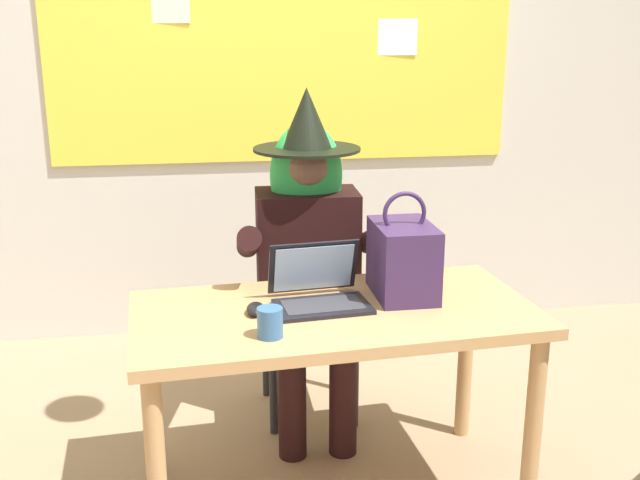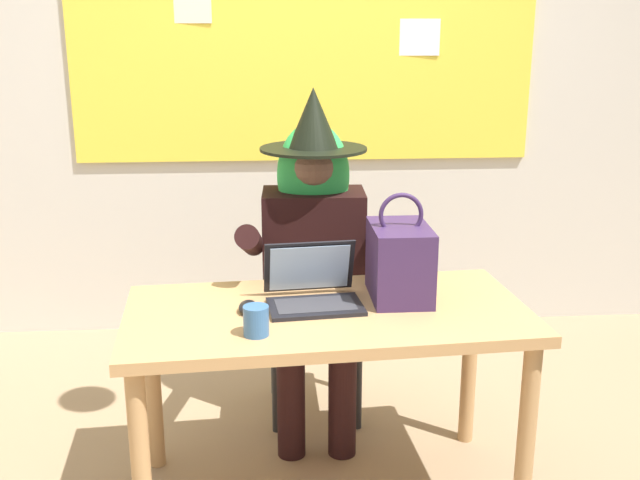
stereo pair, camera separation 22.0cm
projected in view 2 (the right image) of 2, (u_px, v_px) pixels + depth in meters
name	position (u px, v px, depth m)	size (l,w,h in m)	color
wall_back_bulletin	(304.00, 72.00, 3.93)	(5.92, 1.84, 2.79)	beige
desk_main	(327.00, 335.00, 2.56)	(1.41, 0.77, 0.71)	tan
chair_at_desk	(313.00, 293.00, 3.26)	(0.42, 0.42, 0.92)	#4C1E19
person_costumed	(314.00, 240.00, 3.06)	(0.61, 0.69, 1.41)	black
laptop	(313.00, 291.00, 2.57)	(0.34, 0.29, 0.21)	black
computer_mouse	(248.00, 307.00, 2.51)	(0.06, 0.10, 0.03)	black
handbag	(400.00, 261.00, 2.61)	(0.20, 0.30, 0.38)	#38234C
coffee_mug	(256.00, 321.00, 2.31)	(0.08, 0.08, 0.10)	#336099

